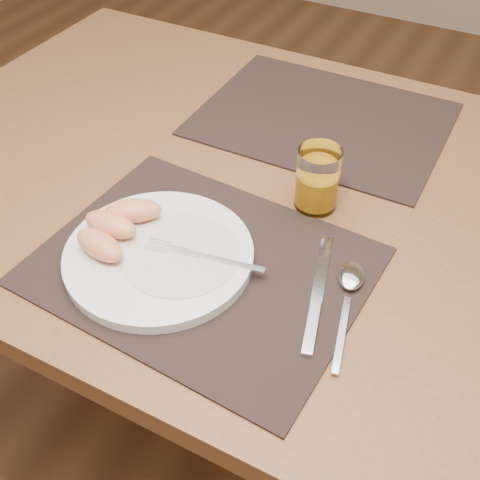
% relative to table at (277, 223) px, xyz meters
% --- Properties ---
extents(ground, '(5.00, 5.00, 0.00)m').
position_rel_table_xyz_m(ground, '(0.00, 0.00, -0.67)').
color(ground, brown).
rests_on(ground, ground).
extents(table, '(1.40, 0.90, 0.75)m').
position_rel_table_xyz_m(table, '(0.00, 0.00, 0.00)').
color(table, brown).
rests_on(table, ground).
extents(placemat_near, '(0.47, 0.38, 0.00)m').
position_rel_table_xyz_m(placemat_near, '(-0.02, -0.22, 0.09)').
color(placemat_near, black).
rests_on(placemat_near, table).
extents(placemat_far, '(0.45, 0.35, 0.00)m').
position_rel_table_xyz_m(placemat_far, '(-0.01, 0.22, 0.09)').
color(placemat_far, black).
rests_on(placemat_far, table).
extents(plate, '(0.27, 0.27, 0.02)m').
position_rel_table_xyz_m(plate, '(-0.08, -0.24, 0.10)').
color(plate, white).
rests_on(plate, placemat_near).
extents(plate_dressing, '(0.17, 0.17, 0.00)m').
position_rel_table_xyz_m(plate_dressing, '(-0.05, -0.23, 0.10)').
color(plate_dressing, white).
rests_on(plate_dressing, plate).
extents(fork, '(0.17, 0.05, 0.00)m').
position_rel_table_xyz_m(fork, '(-0.03, -0.22, 0.11)').
color(fork, silver).
rests_on(fork, plate).
extents(knife, '(0.07, 0.22, 0.01)m').
position_rel_table_xyz_m(knife, '(0.15, -0.21, 0.09)').
color(knife, silver).
rests_on(knife, placemat_near).
extents(spoon, '(0.07, 0.19, 0.01)m').
position_rel_table_xyz_m(spoon, '(0.18, -0.16, 0.09)').
color(spoon, silver).
rests_on(spoon, placemat_near).
extents(juice_glass, '(0.07, 0.07, 0.10)m').
position_rel_table_xyz_m(juice_glass, '(0.07, -0.02, 0.13)').
color(juice_glass, white).
rests_on(juice_glass, placemat_near).
extents(grapefruit_wedges, '(0.10, 0.15, 0.03)m').
position_rel_table_xyz_m(grapefruit_wedges, '(-0.15, -0.24, 0.12)').
color(grapefruit_wedges, '#E7905E').
rests_on(grapefruit_wedges, plate).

